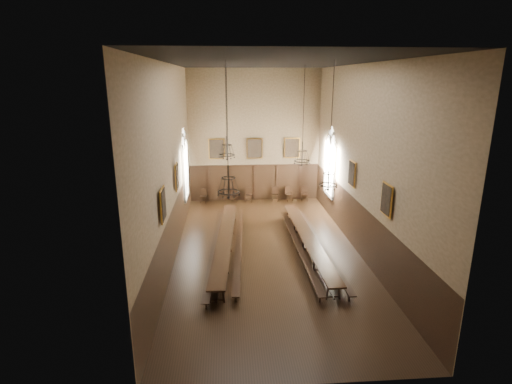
{
  "coord_description": "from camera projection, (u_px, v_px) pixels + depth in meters",
  "views": [
    {
      "loc": [
        -1.91,
        -18.2,
        8.32
      ],
      "look_at": [
        -0.45,
        1.5,
        2.69
      ],
      "focal_mm": 28.0,
      "sensor_mm": 36.0,
      "label": 1
    }
  ],
  "objects": [
    {
      "name": "bench_right_inner",
      "position": [
        298.0,
        248.0,
        19.68
      ],
      "size": [
        0.37,
        9.86,
        0.44
      ],
      "rotation": [
        0.0,
        0.0,
        0.01
      ],
      "color": "black",
      "rests_on": "floor"
    },
    {
      "name": "floor",
      "position": [
        267.0,
        252.0,
        19.87
      ],
      "size": [
        9.0,
        18.0,
        0.02
      ],
      "primitive_type": "cube",
      "color": "black",
      "rests_on": "ground"
    },
    {
      "name": "portrait_right_0",
      "position": [
        352.0,
        174.0,
        20.13
      ],
      "size": [
        0.12,
        1.0,
        1.3
      ],
      "color": "#BC852D",
      "rests_on": "wall_right"
    },
    {
      "name": "wall_right",
      "position": [
        362.0,
        162.0,
        18.96
      ],
      "size": [
        0.02,
        18.0,
        9.0
      ],
      "primitive_type": "cube",
      "color": "#877053",
      "rests_on": "ground"
    },
    {
      "name": "window_left",
      "position": [
        185.0,
        164.0,
        23.9
      ],
      "size": [
        0.2,
        2.2,
        4.6
      ],
      "primitive_type": null,
      "color": "white",
      "rests_on": "wall_left"
    },
    {
      "name": "chandelier_back_right",
      "position": [
        302.0,
        155.0,
        21.68
      ],
      "size": [
        0.86,
        0.86,
        5.16
      ],
      "color": "black",
      "rests_on": "ceiling"
    },
    {
      "name": "portrait_back_0",
      "position": [
        217.0,
        149.0,
        27.19
      ],
      "size": [
        1.1,
        0.12,
        1.4
      ],
      "color": "#BC852D",
      "rests_on": "wall_back"
    },
    {
      "name": "bench_right_outer",
      "position": [
        321.0,
        247.0,
        19.74
      ],
      "size": [
        0.46,
        9.86,
        0.44
      ],
      "rotation": [
        0.0,
        0.0,
        0.02
      ],
      "color": "black",
      "rests_on": "floor"
    },
    {
      "name": "table_left",
      "position": [
        225.0,
        244.0,
        19.78
      ],
      "size": [
        1.43,
        10.44,
        0.81
      ],
      "rotation": [
        0.0,
        0.0,
        -0.07
      ],
      "color": "black",
      "rests_on": "floor"
    },
    {
      "name": "bench_left_inner",
      "position": [
        239.0,
        247.0,
        19.78
      ],
      "size": [
        0.88,
        9.99,
        0.45
      ],
      "rotation": [
        0.0,
        0.0,
        -0.06
      ],
      "color": "black",
      "rests_on": "floor"
    },
    {
      "name": "wainscot_panelling",
      "position": [
        267.0,
        228.0,
        19.53
      ],
      "size": [
        9.0,
        18.0,
        2.5
      ],
      "primitive_type": null,
      "color": "black",
      "rests_on": "floor"
    },
    {
      "name": "window_right",
      "position": [
        330.0,
        162.0,
        24.53
      ],
      "size": [
        0.2,
        2.2,
        4.6
      ],
      "primitive_type": null,
      "color": "white",
      "rests_on": "wall_right"
    },
    {
      "name": "portrait_left_0",
      "position": [
        177.0,
        177.0,
        19.5
      ],
      "size": [
        0.12,
        1.0,
        1.3
      ],
      "color": "#BC852D",
      "rests_on": "wall_left"
    },
    {
      "name": "chair_7",
      "position": [
        304.0,
        196.0,
        28.17
      ],
      "size": [
        0.52,
        0.52,
        1.04
      ],
      "rotation": [
        0.0,
        0.0,
        -0.15
      ],
      "color": "black",
      "rests_on": "floor"
    },
    {
      "name": "wall_left",
      "position": [
        170.0,
        165.0,
        18.32
      ],
      "size": [
        0.02,
        18.0,
        9.0
      ],
      "primitive_type": "cube",
      "color": "#877053",
      "rests_on": "ground"
    },
    {
      "name": "portrait_left_1",
      "position": [
        163.0,
        205.0,
        15.19
      ],
      "size": [
        0.12,
        1.0,
        1.3
      ],
      "color": "#BC852D",
      "rests_on": "wall_left"
    },
    {
      "name": "chair_3",
      "position": [
        249.0,
        197.0,
        27.92
      ],
      "size": [
        0.51,
        0.51,
        1.01
      ],
      "rotation": [
        0.0,
        0.0,
        -0.17
      ],
      "color": "black",
      "rests_on": "floor"
    },
    {
      "name": "table_right",
      "position": [
        308.0,
        244.0,
        19.88
      ],
      "size": [
        0.92,
        10.18,
        0.79
      ],
      "rotation": [
        0.0,
        0.0,
        0.02
      ],
      "color": "black",
      "rests_on": "floor"
    },
    {
      "name": "chair_2",
      "position": [
        235.0,
        198.0,
        27.91
      ],
      "size": [
        0.47,
        0.47,
        0.89
      ],
      "rotation": [
        0.0,
        0.0,
        -0.2
      ],
      "color": "black",
      "rests_on": "floor"
    },
    {
      "name": "portrait_back_2",
      "position": [
        292.0,
        148.0,
        27.56
      ],
      "size": [
        1.1,
        0.12,
        1.4
      ],
      "color": "#BC852D",
      "rests_on": "wall_back"
    },
    {
      "name": "portrait_right_1",
      "position": [
        387.0,
        200.0,
        15.81
      ],
      "size": [
        0.12,
        1.0,
        1.3
      ],
      "color": "#BC852D",
      "rests_on": "wall_right"
    },
    {
      "name": "wall_back",
      "position": [
        254.0,
        137.0,
        27.28
      ],
      "size": [
        9.0,
        0.02,
        9.0
      ],
      "primitive_type": "cube",
      "color": "#877053",
      "rests_on": "ground"
    },
    {
      "name": "ceiling",
      "position": [
        269.0,
        62.0,
        17.4
      ],
      "size": [
        9.0,
        18.0,
        0.02
      ],
      "primitive_type": "cube",
      "color": "black",
      "rests_on": "ground"
    },
    {
      "name": "chair_5",
      "position": [
        275.0,
        197.0,
        28.06
      ],
      "size": [
        0.51,
        0.51,
        1.0
      ],
      "rotation": [
        0.0,
        0.0,
        -0.17
      ],
      "color": "black",
      "rests_on": "floor"
    },
    {
      "name": "bench_left_outer",
      "position": [
        215.0,
        248.0,
        19.54
      ],
      "size": [
        0.77,
        10.55,
        0.47
      ],
      "rotation": [
        0.0,
        0.0,
        -0.04
      ],
      "color": "black",
      "rests_on": "floor"
    },
    {
      "name": "chandelier_front_right",
      "position": [
        329.0,
        176.0,
        16.2
      ],
      "size": [
        0.75,
        0.75,
        5.0
      ],
      "color": "black",
      "rests_on": "ceiling"
    },
    {
      "name": "chandelier_back_left",
      "position": [
        227.0,
        149.0,
        21.21
      ],
      "size": [
        0.84,
        0.84,
        4.76
      ],
      "color": "black",
      "rests_on": "ceiling"
    },
    {
      "name": "chandelier_front_left",
      "position": [
        228.0,
        184.0,
        16.15
      ],
      "size": [
        0.9,
        0.9,
        5.28
      ],
      "color": "black",
      "rests_on": "ceiling"
    },
    {
      "name": "chair_0",
      "position": [
        203.0,
        199.0,
        27.7
      ],
      "size": [
        0.5,
        0.5,
        0.98
      ],
      "rotation": [
        0.0,
        0.0,
        -0.18
      ],
      "color": "black",
      "rests_on": "floor"
    },
    {
      "name": "chair_6",
      "position": [
        289.0,
        196.0,
        28.14
      ],
      "size": [
        0.59,
        0.59,
        1.04
      ],
      "rotation": [
        0.0,
        0.0,
        0.34
      ],
      "color": "black",
      "rests_on": "floor"
    },
    {
      "name": "wall_front",
      "position": [
        305.0,
        237.0,
        10.0
      ],
      "size": [
        9.0,
        0.02,
        9.0
      ],
      "primitive_type": "cube",
      "color": "#877053",
      "rests_on": "ground"
    },
    {
      "name": "portrait_back_1",
      "position": [
        255.0,
        148.0,
        27.37
      ],
      "size": [
        1.1,
        0.12,
        1.4
      ],
      "color": "#BC852D",
      "rests_on": "wall_back"
    }
  ]
}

